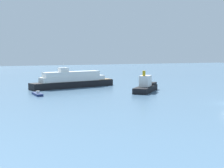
# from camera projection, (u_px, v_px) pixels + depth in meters

# --- Properties ---
(small_motorboat) EXTENTS (1.41, 5.49, 1.00)m
(small_motorboat) POSITION_uv_depth(u_px,v_px,m) (37.00, 94.00, 67.05)
(small_motorboat) COLOR navy
(small_motorboat) RESTS_ON ground
(tugboat) EXTENTS (10.79, 10.50, 5.09)m
(tugboat) POSITION_uv_depth(u_px,v_px,m) (146.00, 86.00, 73.52)
(tugboat) COLOR black
(tugboat) RESTS_ON ground
(white_riverboat) EXTENTS (24.10, 8.03, 6.81)m
(white_riverboat) POSITION_uv_depth(u_px,v_px,m) (73.00, 81.00, 82.51)
(white_riverboat) COLOR black
(white_riverboat) RESTS_ON ground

